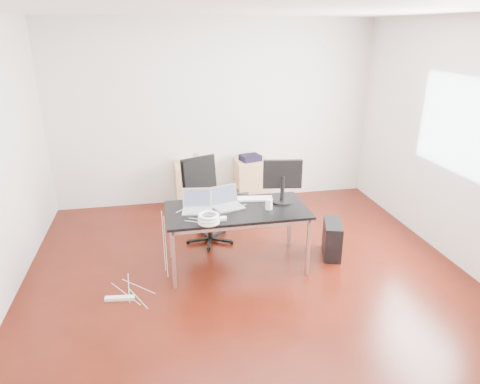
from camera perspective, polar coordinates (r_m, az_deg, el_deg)
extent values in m
plane|color=#390D06|center=(4.91, 1.28, -11.60)|extent=(5.00, 5.00, 0.00)
plane|color=silver|center=(4.14, 1.62, 23.15)|extent=(5.00, 5.00, 0.00)
plane|color=silver|center=(6.71, -3.32, 10.30)|extent=(5.00, 0.00, 5.00)
plane|color=silver|center=(2.18, 16.52, -14.93)|extent=(5.00, 0.00, 5.00)
plane|color=silver|center=(5.43, 28.26, 5.24)|extent=(0.00, 5.00, 5.00)
plane|color=white|center=(5.53, 27.22, 7.81)|extent=(0.00, 1.50, 1.50)
cube|color=black|center=(4.85, -0.43, -2.42)|extent=(1.60, 0.80, 0.03)
cube|color=silver|center=(4.63, -8.84, -8.96)|extent=(0.04, 0.04, 0.70)
cube|color=silver|center=(5.25, -9.25, -5.19)|extent=(0.04, 0.04, 0.70)
cube|color=silver|center=(4.90, 9.09, -7.23)|extent=(0.04, 0.04, 0.70)
cube|color=silver|center=(5.49, 6.61, -3.86)|extent=(0.04, 0.04, 0.70)
cylinder|color=black|center=(5.62, -4.01, -4.41)|extent=(0.06, 0.06, 0.47)
cube|color=black|center=(5.52, -4.08, -1.92)|extent=(0.62, 0.61, 0.06)
cube|color=black|center=(5.58, -5.33, 1.69)|extent=(0.46, 0.27, 0.55)
cube|color=tan|center=(6.69, -6.39, 0.82)|extent=(0.50, 0.50, 0.70)
cube|color=tan|center=(6.82, 1.59, 1.36)|extent=(0.50, 0.50, 0.70)
cube|color=black|center=(5.41, 12.18, -6.15)|extent=(0.33, 0.49, 0.44)
cylinder|color=black|center=(6.68, 0.17, -0.99)|extent=(0.29, 0.29, 0.28)
cube|color=white|center=(4.75, -15.76, -13.47)|extent=(0.30, 0.09, 0.04)
cube|color=silver|center=(4.78, -5.72, -2.59)|extent=(0.36, 0.28, 0.01)
cube|color=silver|center=(4.85, -5.71, -0.77)|extent=(0.33, 0.09, 0.22)
cube|color=#475166|center=(4.84, -5.70, -0.80)|extent=(0.29, 0.08, 0.18)
cube|color=silver|center=(4.86, -1.52, -2.11)|extent=(0.38, 0.32, 0.01)
cube|color=silver|center=(4.91, -2.14, -0.38)|extent=(0.33, 0.14, 0.22)
cube|color=#475166|center=(4.90, -2.12, -0.41)|extent=(0.29, 0.12, 0.18)
cylinder|color=black|center=(5.06, 5.61, -1.21)|extent=(0.26, 0.26, 0.02)
cylinder|color=black|center=(5.00, 5.67, 0.49)|extent=(0.05, 0.05, 0.30)
cube|color=black|center=(4.96, 5.69, 2.39)|extent=(0.45, 0.12, 0.34)
cube|color=#475166|center=(4.98, 5.60, 2.49)|extent=(0.39, 0.07, 0.29)
cube|color=white|center=(5.10, 1.87, -0.90)|extent=(0.46, 0.20, 0.02)
cylinder|color=white|center=(4.83, 3.86, -1.63)|extent=(0.10, 0.10, 0.12)
cylinder|color=brown|center=(4.89, 3.86, -1.45)|extent=(0.10, 0.10, 0.10)
torus|color=white|center=(4.50, -4.18, -3.97)|extent=(0.24, 0.24, 0.04)
torus|color=white|center=(4.49, -4.20, -3.56)|extent=(0.23, 0.23, 0.04)
torus|color=white|center=(4.47, -4.21, -3.14)|extent=(0.22, 0.22, 0.04)
cube|color=white|center=(4.58, -2.25, -3.56)|extent=(0.08, 0.08, 0.03)
cube|color=#9E9E9E|center=(6.54, -5.88, 4.42)|extent=(0.11, 0.10, 0.18)
cube|color=black|center=(6.72, 1.38, 4.60)|extent=(0.35, 0.31, 0.09)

